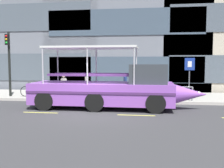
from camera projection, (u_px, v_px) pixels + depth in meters
name	position (u px, v px, depth m)	size (l,w,h in m)	color
ground_plane	(90.00, 112.00, 13.34)	(120.00, 120.00, 0.00)	#333335
sidewalk	(107.00, 96.00, 18.86)	(32.00, 4.80, 0.18)	#99968E
curb_edge	(101.00, 101.00, 16.40)	(32.00, 0.18, 0.18)	#B2ADA3
lane_centreline	(87.00, 114.00, 12.80)	(25.80, 0.12, 0.01)	#DBD64C
curb_guardrail	(106.00, 90.00, 16.64)	(10.73, 0.09, 0.87)	gray
traffic_light_pole	(9.00, 57.00, 17.82)	(0.24, 0.46, 4.42)	black
parking_sign	(189.00, 71.00, 16.25)	(0.60, 0.12, 2.61)	#4C4F54
leaned_bicycle	(32.00, 91.00, 17.81)	(1.74, 0.46, 0.96)	black
duck_tour_boat	(112.00, 89.00, 14.36)	(9.61, 2.68, 3.38)	purple
pedestrian_near_bow	(162.00, 83.00, 17.68)	(0.35, 0.34, 1.58)	#1E2338
pedestrian_mid_left	(125.00, 82.00, 17.83)	(0.26, 0.45, 1.62)	black
pedestrian_mid_right	(87.00, 82.00, 18.41)	(0.22, 0.46, 1.58)	#1E2338
pedestrian_near_stern	(64.00, 83.00, 17.74)	(0.34, 0.31, 1.50)	black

